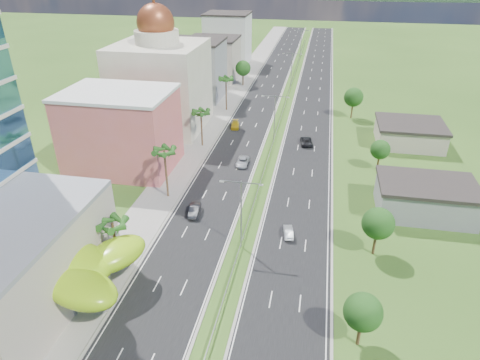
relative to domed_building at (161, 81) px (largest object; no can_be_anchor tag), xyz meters
The scene contains 31 objects.
ground 62.75m from the domed_building, 63.02° to the right, with size 500.00×500.00×0.00m, color #2D5119.
road_left 42.12m from the domed_building, 59.64° to the left, with size 11.00×260.00×0.04m, color black.
road_right 51.12m from the domed_building, 44.59° to the left, with size 11.00×260.00×0.04m, color black.
sidewalk_left 38.39m from the domed_building, 72.55° to the left, with size 7.00×260.00×0.12m, color gray.
median_guardrail 34.47m from the domed_building, 31.25° to the left, with size 0.10×216.06×0.76m.
streetlight_median_b 53.20m from the domed_building, 58.11° to the right, with size 6.04×0.25×11.00m.
streetlight_median_c 28.81m from the domed_building, 10.12° to the right, with size 6.04×0.25×11.00m.
streetlight_median_d 49.04m from the domed_building, 55.01° to the left, with size 6.04×0.25×11.00m.
streetlight_median_e 89.61m from the domed_building, 71.77° to the left, with size 6.04×0.25×11.00m.
lime_canopy 59.88m from the domed_building, 82.28° to the right, with size 18.00×15.00×7.40m.
pink_shophouse 23.32m from the domed_building, 90.00° to the right, with size 20.00×15.00×15.00m, color #D16156.
domed_building is the anchor object (origin of this frame).
midrise_grey 25.24m from the domed_building, 87.71° to the left, with size 16.00×15.00×16.00m, color gray.
midrise_beige 47.26m from the domed_building, 88.78° to the left, with size 16.00×15.00×13.00m, color #B9AB98.
midrise_white 70.05m from the domed_building, 89.18° to the left, with size 16.00×15.00×18.00m, color silver.
shed_near 64.14m from the domed_building, 28.18° to the right, with size 15.00×10.00×5.00m, color gray.
shed_far 58.72m from the domed_building, ahead, with size 14.00×12.00×4.40m, color #B9AB98.
palm_tree_b 54.62m from the domed_building, 76.73° to the right, with size 3.60×3.60×8.10m.
palm_tree_c 35.40m from the domed_building, 69.25° to the right, with size 3.60×3.60×9.60m.
palm_tree_d 16.46m from the domed_building, 38.66° to the right, with size 3.60×3.60×8.60m.
palm_tree_e 19.76m from the domed_building, 50.19° to the left, with size 3.60×3.60×9.40m.
leafy_tree_lfar 42.30m from the domed_building, 72.65° to the left, with size 4.90×4.90×8.05m.
leafy_tree_ra 74.69m from the domed_building, 53.75° to the right, with size 4.20×4.20×6.90m.
leafy_tree_rb 64.00m from the domed_building, 42.46° to the right, with size 4.55×4.55×7.47m.
leafy_tree_rc 52.67m from the domed_building, 16.70° to the right, with size 3.85×3.85×6.33m.
leafy_tree_rd 48.73m from the domed_building, 18.06° to the left, with size 4.90×4.90×8.05m.
car_dark_left 43.49m from the domed_building, 63.55° to the right, with size 1.60×4.59×1.51m, color black.
car_silver_mid_left 31.18m from the domed_building, 37.82° to the right, with size 2.28×4.93×1.37m, color #ABADB3.
car_yellow_far_left 20.61m from the domed_building, ahead, with size 1.91×4.71×1.37m, color gold.
car_silver_right 54.58m from the domed_building, 49.75° to the right, with size 1.34×3.85×1.27m, color #ACB0B4.
car_dark_far_right 37.22m from the domed_building, ahead, with size 2.48×5.37×1.49m, color black.
Camera 1 is at (9.47, -40.17, 38.49)m, focal length 32.00 mm.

